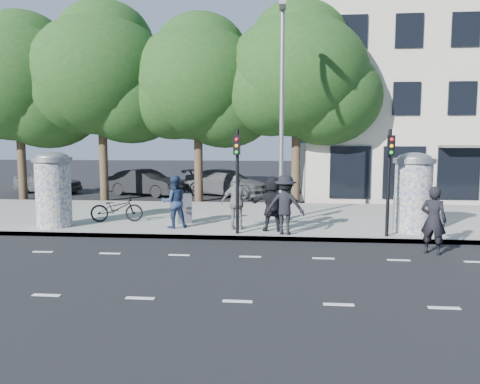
# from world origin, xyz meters

# --- Properties ---
(ground) EXTENTS (120.00, 120.00, 0.00)m
(ground) POSITION_xyz_m (0.00, 0.00, 0.00)
(ground) COLOR black
(ground) RESTS_ON ground
(sidewalk) EXTENTS (40.00, 8.00, 0.15)m
(sidewalk) POSITION_xyz_m (0.00, 7.50, 0.07)
(sidewalk) COLOR gray
(sidewalk) RESTS_ON ground
(curb) EXTENTS (40.00, 0.10, 0.16)m
(curb) POSITION_xyz_m (0.00, 3.55, 0.07)
(curb) COLOR slate
(curb) RESTS_ON ground
(lane_dash_near) EXTENTS (32.00, 0.12, 0.01)m
(lane_dash_near) POSITION_xyz_m (0.00, -2.20, 0.00)
(lane_dash_near) COLOR silver
(lane_dash_near) RESTS_ON ground
(lane_dash_far) EXTENTS (32.00, 0.12, 0.01)m
(lane_dash_far) POSITION_xyz_m (0.00, 1.40, 0.00)
(lane_dash_far) COLOR silver
(lane_dash_far) RESTS_ON ground
(ad_column_left) EXTENTS (1.36, 1.36, 2.65)m
(ad_column_left) POSITION_xyz_m (-7.20, 4.50, 1.54)
(ad_column_left) COLOR beige
(ad_column_left) RESTS_ON sidewalk
(ad_column_right) EXTENTS (1.36, 1.36, 2.65)m
(ad_column_right) POSITION_xyz_m (5.20, 4.70, 1.54)
(ad_column_right) COLOR beige
(ad_column_right) RESTS_ON sidewalk
(traffic_pole_near) EXTENTS (0.22, 0.31, 3.40)m
(traffic_pole_near) POSITION_xyz_m (-0.60, 3.79, 2.23)
(traffic_pole_near) COLOR black
(traffic_pole_near) RESTS_ON sidewalk
(traffic_pole_far) EXTENTS (0.22, 0.31, 3.40)m
(traffic_pole_far) POSITION_xyz_m (4.20, 3.79, 2.23)
(traffic_pole_far) COLOR black
(traffic_pole_far) RESTS_ON sidewalk
(street_lamp) EXTENTS (0.25, 0.93, 8.00)m
(street_lamp) POSITION_xyz_m (0.80, 6.63, 4.79)
(street_lamp) COLOR slate
(street_lamp) RESTS_ON sidewalk
(tree_far_left) EXTENTS (7.20, 7.20, 9.26)m
(tree_far_left) POSITION_xyz_m (-13.00, 12.50, 6.19)
(tree_far_left) COLOR #38281C
(tree_far_left) RESTS_ON ground
(tree_mid_left) EXTENTS (7.20, 7.20, 9.57)m
(tree_mid_left) POSITION_xyz_m (-8.50, 12.50, 6.50)
(tree_mid_left) COLOR #38281C
(tree_mid_left) RESTS_ON ground
(tree_near_left) EXTENTS (6.80, 6.80, 8.97)m
(tree_near_left) POSITION_xyz_m (-3.50, 12.70, 6.06)
(tree_near_left) COLOR #38281C
(tree_near_left) RESTS_ON ground
(tree_center) EXTENTS (7.00, 7.00, 9.30)m
(tree_center) POSITION_xyz_m (1.50, 12.30, 6.31)
(tree_center) COLOR #38281C
(tree_center) RESTS_ON ground
(building) EXTENTS (20.30, 15.85, 12.00)m
(building) POSITION_xyz_m (12.00, 19.99, 5.99)
(building) COLOR #B7AD99
(building) RESTS_ON ground
(ped_c) EXTENTS (1.10, 1.01, 1.84)m
(ped_c) POSITION_xyz_m (-2.90, 4.66, 1.07)
(ped_c) COLOR #1E2E4D
(ped_c) RESTS_ON sidewalk
(ped_d) EXTENTS (1.34, 0.89, 1.94)m
(ped_d) POSITION_xyz_m (0.96, 3.88, 1.12)
(ped_d) COLOR black
(ped_d) RESTS_ON sidewalk
(ped_e) EXTENTS (1.16, 0.74, 1.87)m
(ped_e) POSITION_xyz_m (-0.68, 4.57, 1.09)
(ped_e) COLOR gray
(ped_e) RESTS_ON sidewalk
(ped_f) EXTENTS (1.77, 0.74, 1.87)m
(ped_f) POSITION_xyz_m (0.54, 4.41, 1.08)
(ped_f) COLOR black
(ped_f) RESTS_ON sidewalk
(man_road) EXTENTS (0.84, 0.76, 1.93)m
(man_road) POSITION_xyz_m (5.12, 2.23, 0.97)
(man_road) COLOR black
(man_road) RESTS_ON ground
(bicycle) EXTENTS (1.04, 2.03, 1.02)m
(bicycle) POSITION_xyz_m (-5.33, 5.63, 0.66)
(bicycle) COLOR black
(bicycle) RESTS_ON sidewalk
(cabinet_left) EXTENTS (0.61, 0.52, 1.08)m
(cabinet_left) POSITION_xyz_m (-2.74, 5.59, 0.69)
(cabinet_left) COLOR slate
(cabinet_left) RESTS_ON sidewalk
(cabinet_right) EXTENTS (0.67, 0.56, 1.19)m
(cabinet_right) POSITION_xyz_m (4.91, 4.63, 0.75)
(cabinet_right) COLOR gray
(cabinet_right) RESTS_ON sidewalk
(car_left) EXTENTS (2.49, 4.37, 1.40)m
(car_left) POSITION_xyz_m (-13.29, 15.70, 0.70)
(car_left) COLOR #47494D
(car_left) RESTS_ON ground
(car_mid) EXTENTS (3.10, 4.80, 1.49)m
(car_mid) POSITION_xyz_m (-7.07, 15.07, 0.75)
(car_mid) COLOR black
(car_mid) RESTS_ON ground
(car_right) EXTENTS (3.98, 5.55, 1.49)m
(car_right) POSITION_xyz_m (-2.38, 15.51, 0.75)
(car_right) COLOR #4F5156
(car_right) RESTS_ON ground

